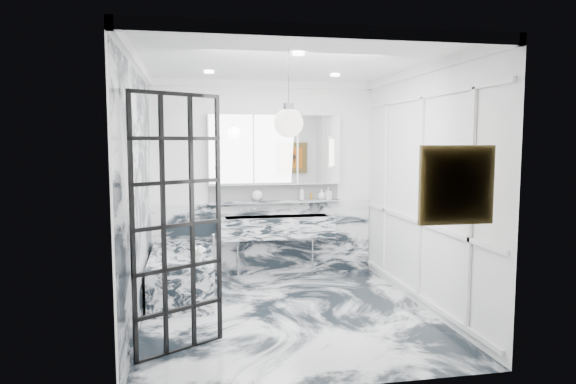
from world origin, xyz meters
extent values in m
plane|color=silver|center=(0.00, 0.00, 0.00)|extent=(3.60, 3.60, 0.00)
plane|color=white|center=(0.00, 0.00, 2.80)|extent=(3.60, 3.60, 0.00)
plane|color=white|center=(0.00, 1.80, 1.40)|extent=(3.60, 0.00, 3.60)
plane|color=white|center=(0.00, -1.80, 1.40)|extent=(3.60, 0.00, 3.60)
plane|color=white|center=(-1.60, 0.00, 1.40)|extent=(0.00, 3.60, 3.60)
plane|color=white|center=(1.60, 0.00, 1.40)|extent=(0.00, 3.60, 3.60)
cube|color=silver|center=(0.00, 1.78, 0.53)|extent=(3.18, 0.05, 1.05)
cube|color=silver|center=(-1.59, 0.00, 1.34)|extent=(0.02, 3.56, 2.68)
cube|color=white|center=(1.58, 0.00, 1.30)|extent=(0.03, 3.40, 2.30)
imported|color=#8C5919|center=(0.54, 1.71, 1.19)|extent=(0.08, 0.08, 0.19)
imported|color=#4C4C51|center=(0.94, 1.71, 1.18)|extent=(0.10, 0.10, 0.18)
imported|color=silver|center=(0.84, 1.71, 1.17)|extent=(0.15, 0.15, 0.15)
sphere|color=white|center=(-0.11, 1.71, 1.17)|extent=(0.16, 0.16, 0.16)
cylinder|color=#8C5919|center=(0.68, 1.71, 1.14)|extent=(0.04, 0.04, 0.10)
cylinder|color=silver|center=(-0.97, 0.09, 0.61)|extent=(0.07, 0.07, 0.12)
cube|color=#CB5F14|center=(1.06, -1.76, 1.59)|extent=(0.54, 0.05, 0.54)
sphere|color=white|center=(-0.20, -1.16, 2.10)|extent=(0.25, 0.25, 0.25)
cube|color=silver|center=(0.15, 1.55, 0.73)|extent=(1.60, 0.45, 0.30)
cube|color=silver|center=(0.15, 1.72, 1.07)|extent=(1.90, 0.14, 0.04)
cube|color=white|center=(0.15, 1.78, 1.21)|extent=(1.90, 0.03, 0.23)
cube|color=white|center=(0.15, 1.73, 1.82)|extent=(1.90, 0.16, 1.00)
cylinder|color=white|center=(-0.67, 1.63, 1.78)|extent=(0.07, 0.07, 0.40)
cylinder|color=white|center=(0.97, 1.63, 1.78)|extent=(0.07, 0.07, 0.40)
cube|color=silver|center=(-1.18, 0.90, 0.28)|extent=(0.75, 1.65, 0.55)
camera|label=1|loc=(-1.04, -5.54, 1.94)|focal=32.00mm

